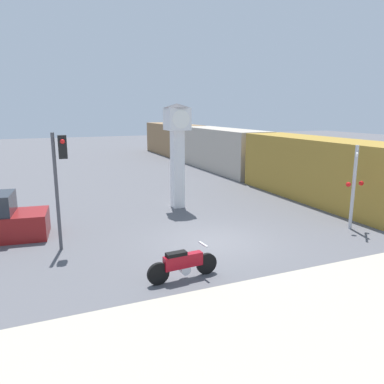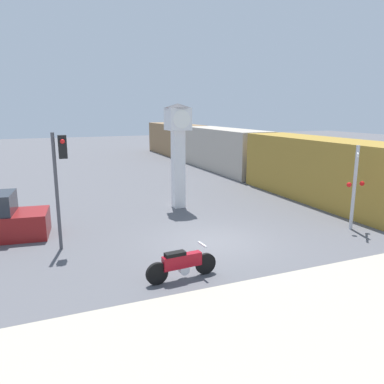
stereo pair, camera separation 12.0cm
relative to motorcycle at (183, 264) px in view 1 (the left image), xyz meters
name	(u,v)px [view 1 (the left image)]	position (x,y,z in m)	size (l,w,h in m)	color
ground_plane	(212,242)	(2.21, 2.54, -0.48)	(120.00, 120.00, 0.00)	#56565B
sidewalk_strip	(341,333)	(2.21, -4.00, -0.43)	(36.00, 6.00, 0.10)	#B2A893
motorcycle	(183,264)	(0.00, 0.00, 0.00)	(2.24, 0.49, 0.99)	black
clock_tower	(177,140)	(2.86, 7.94, 2.97)	(1.31, 1.31, 5.22)	white
freight_train	(222,149)	(10.69, 18.15, 1.22)	(2.80, 34.45, 3.40)	olive
traffic_light	(60,170)	(-3.00, 3.98, 2.39)	(0.50, 0.35, 4.17)	#47474C
railroad_crossing_signal	(354,184)	(8.29, 1.73, 1.45)	(0.90, 0.82, 3.52)	#B7B7BC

